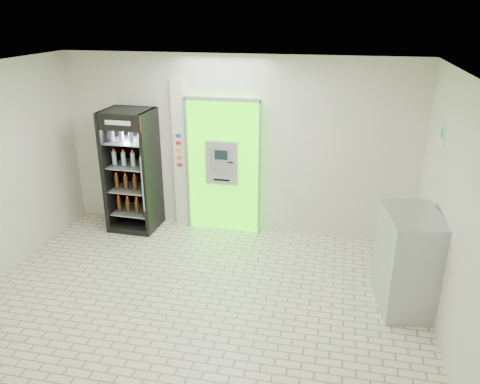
% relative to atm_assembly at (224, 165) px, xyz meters
% --- Properties ---
extents(ground, '(6.00, 6.00, 0.00)m').
position_rel_atm_assembly_xyz_m(ground, '(0.20, -2.41, -1.17)').
color(ground, beige).
rests_on(ground, ground).
extents(room_shell, '(6.00, 6.00, 6.00)m').
position_rel_atm_assembly_xyz_m(room_shell, '(0.20, -2.41, 0.67)').
color(room_shell, silver).
rests_on(room_shell, ground).
extents(atm_assembly, '(1.30, 0.24, 2.33)m').
position_rel_atm_assembly_xyz_m(atm_assembly, '(0.00, 0.00, 0.00)').
color(atm_assembly, '#2FFF00').
rests_on(atm_assembly, ground).
extents(pillar, '(0.22, 0.11, 2.60)m').
position_rel_atm_assembly_xyz_m(pillar, '(-0.78, 0.04, 0.13)').
color(pillar, silver).
rests_on(pillar, ground).
extents(beverage_cooler, '(0.81, 0.76, 2.11)m').
position_rel_atm_assembly_xyz_m(beverage_cooler, '(-1.55, -0.27, -0.16)').
color(beverage_cooler, black).
rests_on(beverage_cooler, ground).
extents(steel_cabinet, '(0.80, 1.07, 1.31)m').
position_rel_atm_assembly_xyz_m(steel_cabinet, '(2.86, -1.76, -0.52)').
color(steel_cabinet, '#A6A8AE').
rests_on(steel_cabinet, ground).
extents(exit_sign, '(0.02, 0.22, 0.26)m').
position_rel_atm_assembly_xyz_m(exit_sign, '(3.19, -1.01, 0.95)').
color(exit_sign, white).
rests_on(exit_sign, room_shell).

